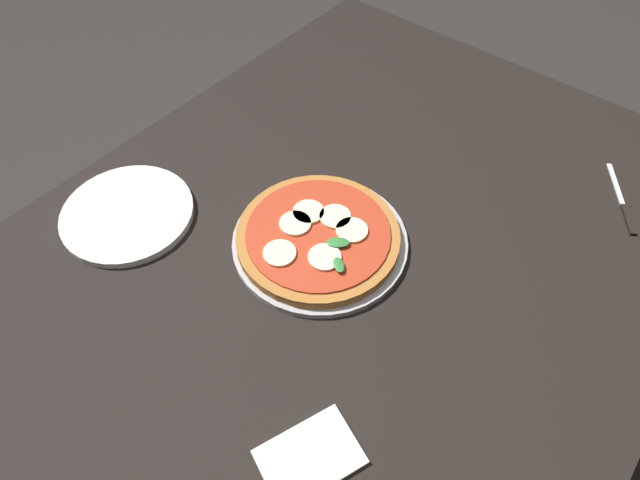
% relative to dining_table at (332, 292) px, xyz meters
% --- Properties ---
extents(ground_plane, '(6.00, 6.00, 0.00)m').
position_rel_dining_table_xyz_m(ground_plane, '(0.00, 0.00, -0.68)').
color(ground_plane, '#2D2B28').
extents(dining_table, '(1.45, 1.03, 0.77)m').
position_rel_dining_table_xyz_m(dining_table, '(0.00, 0.00, 0.00)').
color(dining_table, black).
rests_on(dining_table, ground_plane).
extents(serving_tray, '(0.30, 0.30, 0.01)m').
position_rel_dining_table_xyz_m(serving_tray, '(0.01, 0.04, 0.10)').
color(serving_tray, '#B2B2B7').
rests_on(serving_tray, dining_table).
extents(pizza, '(0.28, 0.28, 0.03)m').
position_rel_dining_table_xyz_m(pizza, '(0.01, 0.04, 0.12)').
color(pizza, '#B27033').
rests_on(pizza, serving_tray).
extents(plate_white, '(0.24, 0.24, 0.01)m').
position_rel_dining_table_xyz_m(plate_white, '(-0.16, 0.35, 0.10)').
color(plate_white, white).
rests_on(plate_white, dining_table).
extents(napkin, '(0.15, 0.13, 0.01)m').
position_rel_dining_table_xyz_m(napkin, '(-0.27, -0.18, 0.10)').
color(napkin, white).
rests_on(napkin, dining_table).
extents(knife, '(0.16, 0.11, 0.01)m').
position_rel_dining_table_xyz_m(knife, '(0.43, -0.34, 0.10)').
color(knife, black).
rests_on(knife, dining_table).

